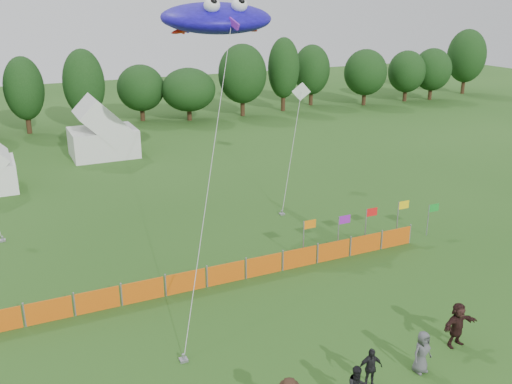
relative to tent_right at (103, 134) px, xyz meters
name	(u,v)px	position (x,y,z in m)	size (l,w,h in m)	color
ground	(327,379)	(1.34, -33.68, -1.95)	(160.00, 160.00, 0.00)	#234C16
treeline	(109,86)	(2.95, 11.25, 2.24)	(104.57, 8.78, 8.36)	#382314
tent_right	(103,134)	(0.00, 0.00, 0.00)	(5.46, 4.37, 3.85)	silver
barrier_fence	(226,273)	(0.79, -25.48, -1.45)	(21.90, 0.06, 1.00)	#CB520B
flag_row	(370,222)	(9.44, -24.88, -0.52)	(8.73, 0.45, 2.26)	gray
spectator_d	(370,368)	(2.46, -34.65, -1.18)	(0.89, 0.37, 1.52)	black
spectator_e	(422,352)	(4.64, -34.75, -1.13)	(0.80, 0.52, 1.64)	#48494D
spectator_f	(457,325)	(6.99, -34.03, -1.03)	(1.70, 0.54, 1.84)	black
stingray_kite	(214,18)	(4.47, -15.19, 9.77)	(11.04, 23.81, 12.93)	#1C0DC4
small_kite_white	(297,117)	(11.01, -13.80, 3.00)	(5.63, 6.71, 7.15)	white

